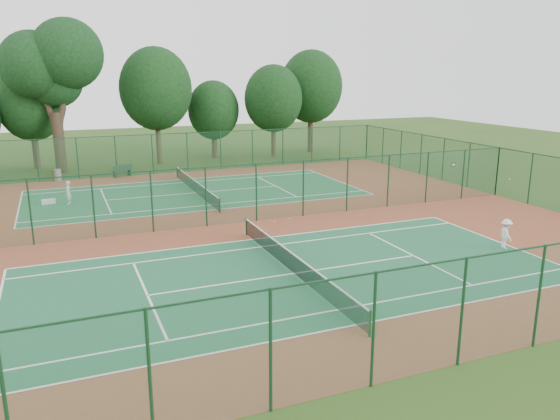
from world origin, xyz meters
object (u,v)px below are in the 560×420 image
object	(u,v)px
player_near	(506,234)
player_far	(68,192)
bench	(123,171)
trash_bin	(58,175)
big_tree	(53,64)
kit_bag	(49,202)

from	to	relation	value
player_near	player_far	size ratio (longest dim) A/B	0.97
player_far	bench	xyz separation A→B (m)	(4.58, 8.66, -0.25)
bench	trash_bin	bearing A→B (deg)	155.59
player_near	big_tree	xyz separation A→B (m)	(-20.24, 31.67, 8.56)
player_far	trash_bin	distance (m)	8.76
player_far	bench	size ratio (longest dim) A/B	0.89
bench	big_tree	world-z (taller)	big_tree
player_near	kit_bag	xyz separation A→B (m)	(-21.44, 19.14, -0.60)
bench	kit_bag	bearing A→B (deg)	-149.19
bench	big_tree	bearing A→B (deg)	113.29
player_near	player_far	xyz separation A→B (m)	(-20.17, 18.65, 0.03)
bench	kit_bag	size ratio (longest dim) A/B	2.00
player_near	player_far	distance (m)	27.47
trash_bin	bench	world-z (taller)	bench
trash_bin	big_tree	world-z (taller)	big_tree
player_near	bench	size ratio (longest dim) A/B	0.86
kit_bag	player_near	bearing A→B (deg)	-48.55
kit_bag	big_tree	bearing A→B (deg)	77.74
big_tree	player_far	bearing A→B (deg)	-89.66
big_tree	player_near	bearing A→B (deg)	-57.41
player_far	big_tree	xyz separation A→B (m)	(-0.08, 13.03, 8.53)
player_near	kit_bag	size ratio (longest dim) A/B	1.71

